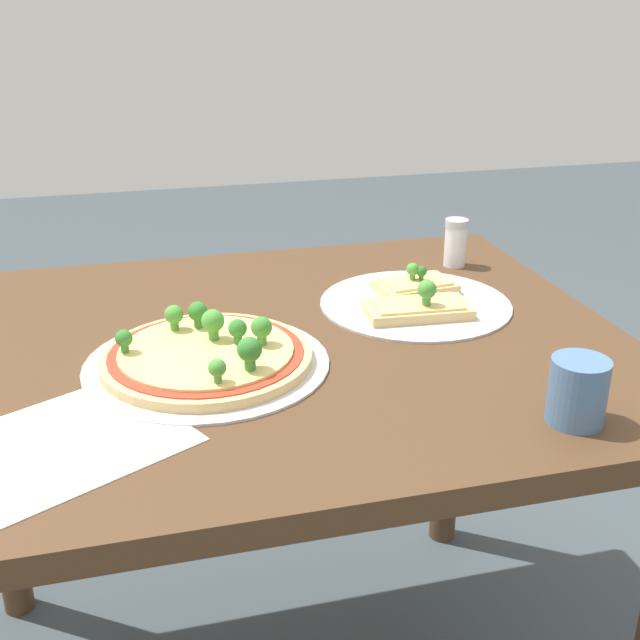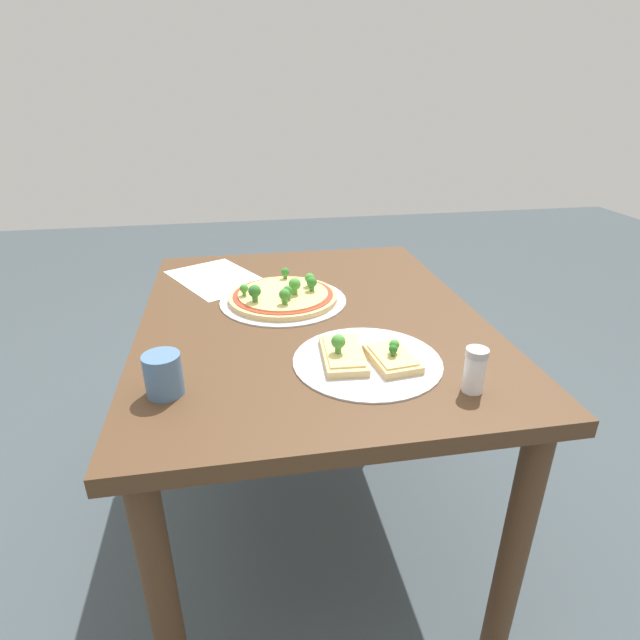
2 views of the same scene
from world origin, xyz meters
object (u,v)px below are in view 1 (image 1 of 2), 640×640
object	(u,v)px
condiment_shaker	(455,242)
pizza_tray_whole	(207,355)
dining_table	(268,401)
drinking_cup	(578,391)
pizza_tray_slice	(416,300)

from	to	relation	value
condiment_shaker	pizza_tray_whole	bearing A→B (deg)	31.55
dining_table	condiment_shaker	size ratio (longest dim) A/B	12.01
pizza_tray_whole	dining_table	bearing A→B (deg)	-147.28
drinking_cup	condiment_shaker	size ratio (longest dim) A/B	0.92
pizza_tray_whole	pizza_tray_slice	distance (m)	0.38
dining_table	condiment_shaker	world-z (taller)	condiment_shaker
pizza_tray_slice	drinking_cup	xyz separation A→B (m)	(-0.05, 0.40, 0.03)
pizza_tray_slice	condiment_shaker	xyz separation A→B (m)	(-0.14, -0.17, 0.03)
pizza_tray_slice	condiment_shaker	bearing A→B (deg)	-129.28
pizza_tray_whole	drinking_cup	size ratio (longest dim) A/B	4.16
pizza_tray_whole	pizza_tray_slice	bearing A→B (deg)	-159.48
dining_table	pizza_tray_whole	bearing A→B (deg)	32.72
drinking_cup	dining_table	bearing A→B (deg)	-45.95
condiment_shaker	drinking_cup	bearing A→B (deg)	81.05
dining_table	pizza_tray_slice	xyz separation A→B (m)	(-0.26, -0.07, 0.11)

